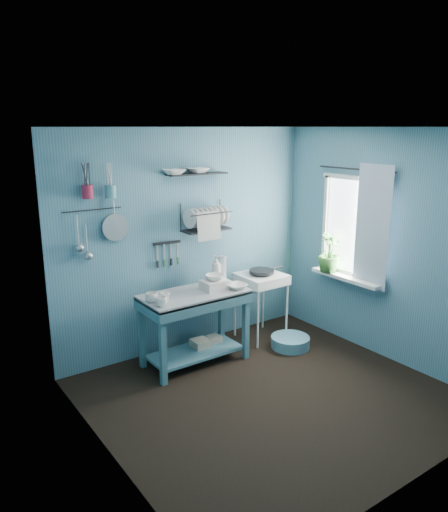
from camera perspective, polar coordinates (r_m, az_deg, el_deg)
floor at (r=4.99m, az=5.38°, el=-15.63°), size 3.20×3.20×0.00m
ceiling at (r=4.31m, az=6.18°, el=14.46°), size 3.20×3.20×0.00m
wall_back at (r=5.67m, az=-4.21°, el=1.76°), size 3.20×0.00×3.20m
wall_front at (r=3.56m, az=21.86°, el=-7.10°), size 3.20×0.00×3.20m
wall_left at (r=3.69m, az=-13.48°, el=-5.67°), size 0.00×3.00×3.00m
wall_right at (r=5.64m, az=18.14°, el=1.00°), size 0.00×3.00×3.00m
work_counter at (r=5.43m, az=-3.36°, el=-8.22°), size 1.19×0.70×0.80m
mug_left at (r=4.92m, az=-7.21°, el=-5.18°), size 0.12×0.12×0.10m
mug_mid at (r=5.05m, az=-6.74°, el=-4.67°), size 0.14×0.14×0.09m
mug_right at (r=5.05m, az=-8.27°, el=-4.71°), size 0.17×0.17×0.10m
wash_tub at (r=5.39m, az=-1.06°, el=-3.28°), size 0.28×0.22×0.10m
tub_bowl at (r=5.36m, az=-1.07°, el=-2.46°), size 0.20×0.19×0.06m
soap_bottle at (r=5.63m, az=-0.90°, el=-1.45°), size 0.12×0.12×0.30m
water_bottle at (r=5.70m, az=-0.18°, el=-1.33°), size 0.09×0.09×0.28m
counter_bowl at (r=5.41m, az=1.47°, el=-3.48°), size 0.22×0.22×0.05m
hotplate_stand at (r=6.06m, az=4.22°, el=-5.74°), size 0.59×0.59×0.81m
frying_pan at (r=5.93m, az=4.30°, el=-1.74°), size 0.30×0.30×0.03m
knife_strip at (r=5.51m, az=-6.54°, el=1.51°), size 0.32×0.05×0.03m
dish_rack at (r=5.60m, az=-2.04°, el=4.52°), size 0.56×0.26×0.32m
upper_shelf at (r=5.51m, az=-3.12°, el=9.35°), size 0.71×0.22×0.01m
shelf_bowl_left at (r=5.35m, az=-5.76°, el=10.15°), size 0.23×0.23×0.06m
shelf_bowl_right at (r=5.51m, az=-2.96°, el=9.96°), size 0.24×0.24×0.06m
utensil_cup_magenta at (r=5.00m, az=-15.33°, el=7.10°), size 0.11×0.11×0.13m
utensil_cup_teal at (r=5.08m, az=-12.84°, el=7.21°), size 0.11×0.11×0.13m
colander at (r=5.18m, az=-12.32°, el=3.23°), size 0.28×0.03×0.28m
ladle_outer at (r=5.06m, az=-16.40°, el=2.84°), size 0.01×0.01×0.30m
ladle_inner at (r=5.10m, az=-15.46°, el=1.92°), size 0.01×0.01×0.30m
hook_rail at (r=5.09m, az=-14.83°, el=5.12°), size 0.60×0.01×0.01m
window_glass at (r=5.87m, az=14.67°, el=3.26°), size 0.00×1.10×1.10m
windowsill at (r=5.95m, az=13.77°, el=-2.40°), size 0.16×0.95×0.04m
curtain at (r=5.63m, az=16.59°, el=3.17°), size 0.00×1.35×1.35m
curtain_rod at (r=5.75m, az=14.79°, el=9.58°), size 0.02×1.05×0.02m
potted_plant at (r=6.01m, az=11.93°, el=0.36°), size 0.30×0.30×0.46m
storage_tin_large at (r=5.64m, az=-2.71°, el=-10.56°), size 0.18×0.18×0.22m
storage_tin_small at (r=5.76m, az=-1.18°, el=-10.07°), size 0.15×0.15×0.20m
floor_basin at (r=5.96m, az=7.57°, el=-9.72°), size 0.45×0.45×0.13m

